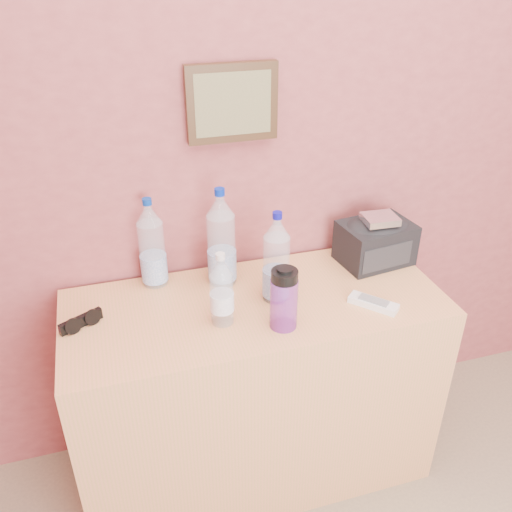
{
  "coord_description": "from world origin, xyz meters",
  "views": [
    {
      "loc": [
        -0.7,
        0.28,
        1.84
      ],
      "look_at": [
        -0.27,
        1.71,
        0.98
      ],
      "focal_mm": 38.0,
      "sensor_mm": 36.0,
      "label": 1
    }
  ],
  "objects_px": {
    "pet_large_d": "(276,262)",
    "toiletry_bag": "(375,240)",
    "dresser": "(256,390)",
    "nalgene_bottle": "(284,298)",
    "sunglasses": "(81,321)",
    "ac_remote": "(373,303)",
    "pet_large_c": "(221,242)",
    "foil_packet": "(380,219)",
    "pet_large_b": "(152,247)",
    "pet_small": "(222,293)"
  },
  "relations": [
    {
      "from": "pet_large_d",
      "to": "toiletry_bag",
      "type": "distance_m",
      "value": 0.45
    },
    {
      "from": "pet_large_d",
      "to": "dresser",
      "type": "bearing_deg",
      "value": -175.3
    },
    {
      "from": "dresser",
      "to": "nalgene_bottle",
      "type": "relative_size",
      "value": 6.05
    },
    {
      "from": "nalgene_bottle",
      "to": "dresser",
      "type": "bearing_deg",
      "value": 106.94
    },
    {
      "from": "toiletry_bag",
      "to": "dresser",
      "type": "bearing_deg",
      "value": -172.74
    },
    {
      "from": "dresser",
      "to": "sunglasses",
      "type": "height_order",
      "value": "sunglasses"
    },
    {
      "from": "dresser",
      "to": "pet_large_d",
      "type": "height_order",
      "value": "pet_large_d"
    },
    {
      "from": "nalgene_bottle",
      "to": "ac_remote",
      "type": "relative_size",
      "value": 1.29
    },
    {
      "from": "pet_large_c",
      "to": "foil_packet",
      "type": "bearing_deg",
      "value": -4.99
    },
    {
      "from": "sunglasses",
      "to": "pet_large_c",
      "type": "bearing_deg",
      "value": -12.79
    },
    {
      "from": "ac_remote",
      "to": "dresser",
      "type": "bearing_deg",
      "value": -151.93
    },
    {
      "from": "pet_large_b",
      "to": "sunglasses",
      "type": "relative_size",
      "value": 2.28
    },
    {
      "from": "nalgene_bottle",
      "to": "toiletry_bag",
      "type": "distance_m",
      "value": 0.54
    },
    {
      "from": "pet_large_c",
      "to": "toiletry_bag",
      "type": "bearing_deg",
      "value": -2.58
    },
    {
      "from": "pet_small",
      "to": "toiletry_bag",
      "type": "height_order",
      "value": "pet_small"
    },
    {
      "from": "pet_large_b",
      "to": "ac_remote",
      "type": "height_order",
      "value": "pet_large_b"
    },
    {
      "from": "pet_large_c",
      "to": "foil_packet",
      "type": "xyz_separation_m",
      "value": [
        0.57,
        -0.05,
        0.03
      ]
    },
    {
      "from": "pet_large_c",
      "to": "toiletry_bag",
      "type": "height_order",
      "value": "pet_large_c"
    },
    {
      "from": "foil_packet",
      "to": "pet_small",
      "type": "bearing_deg",
      "value": -163.91
    },
    {
      "from": "pet_large_c",
      "to": "toiletry_bag",
      "type": "distance_m",
      "value": 0.59
    },
    {
      "from": "nalgene_bottle",
      "to": "toiletry_bag",
      "type": "height_order",
      "value": "nalgene_bottle"
    },
    {
      "from": "pet_large_d",
      "to": "foil_packet",
      "type": "distance_m",
      "value": 0.44
    },
    {
      "from": "pet_large_d",
      "to": "ac_remote",
      "type": "relative_size",
      "value": 1.96
    },
    {
      "from": "ac_remote",
      "to": "foil_packet",
      "type": "height_order",
      "value": "foil_packet"
    },
    {
      "from": "pet_small",
      "to": "foil_packet",
      "type": "height_order",
      "value": "pet_small"
    },
    {
      "from": "pet_large_c",
      "to": "nalgene_bottle",
      "type": "height_order",
      "value": "pet_large_c"
    },
    {
      "from": "dresser",
      "to": "ac_remote",
      "type": "distance_m",
      "value": 0.57
    },
    {
      "from": "pet_large_d",
      "to": "pet_small",
      "type": "bearing_deg",
      "value": -158.78
    },
    {
      "from": "pet_large_d",
      "to": "ac_remote",
      "type": "height_order",
      "value": "pet_large_d"
    },
    {
      "from": "pet_large_b",
      "to": "pet_small",
      "type": "relative_size",
      "value": 1.31
    },
    {
      "from": "pet_large_b",
      "to": "pet_small",
      "type": "distance_m",
      "value": 0.34
    },
    {
      "from": "nalgene_bottle",
      "to": "foil_packet",
      "type": "relative_size",
      "value": 1.77
    },
    {
      "from": "nalgene_bottle",
      "to": "pet_small",
      "type": "bearing_deg",
      "value": 156.94
    },
    {
      "from": "pet_large_b",
      "to": "ac_remote",
      "type": "bearing_deg",
      "value": -27.74
    },
    {
      "from": "pet_large_b",
      "to": "pet_large_c",
      "type": "distance_m",
      "value": 0.24
    },
    {
      "from": "dresser",
      "to": "pet_small",
      "type": "xyz_separation_m",
      "value": [
        -0.13,
        -0.07,
        0.51
      ]
    },
    {
      "from": "toiletry_bag",
      "to": "foil_packet",
      "type": "distance_m",
      "value": 0.1
    },
    {
      "from": "nalgene_bottle",
      "to": "toiletry_bag",
      "type": "relative_size",
      "value": 0.82
    },
    {
      "from": "pet_large_b",
      "to": "foil_packet",
      "type": "relative_size",
      "value": 2.72
    },
    {
      "from": "sunglasses",
      "to": "toiletry_bag",
      "type": "xyz_separation_m",
      "value": [
        1.07,
        0.1,
        0.07
      ]
    },
    {
      "from": "dresser",
      "to": "ac_remote",
      "type": "bearing_deg",
      "value": -20.36
    },
    {
      "from": "sunglasses",
      "to": "nalgene_bottle",
      "type": "bearing_deg",
      "value": -43.9
    },
    {
      "from": "pet_large_b",
      "to": "nalgene_bottle",
      "type": "height_order",
      "value": "pet_large_b"
    },
    {
      "from": "pet_large_b",
      "to": "pet_large_c",
      "type": "height_order",
      "value": "pet_large_c"
    },
    {
      "from": "pet_large_d",
      "to": "ac_remote",
      "type": "xyz_separation_m",
      "value": [
        0.29,
        -0.14,
        -0.13
      ]
    },
    {
      "from": "nalgene_bottle",
      "to": "foil_packet",
      "type": "bearing_deg",
      "value": 29.58
    },
    {
      "from": "nalgene_bottle",
      "to": "ac_remote",
      "type": "bearing_deg",
      "value": 2.29
    },
    {
      "from": "ac_remote",
      "to": "toiletry_bag",
      "type": "relative_size",
      "value": 0.63
    },
    {
      "from": "pet_large_b",
      "to": "ac_remote",
      "type": "xyz_separation_m",
      "value": [
        0.67,
        -0.35,
        -0.13
      ]
    },
    {
      "from": "pet_large_d",
      "to": "sunglasses",
      "type": "distance_m",
      "value": 0.65
    }
  ]
}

